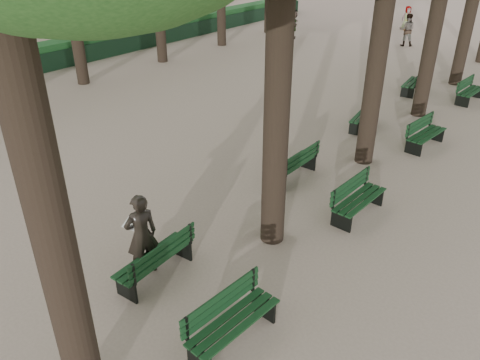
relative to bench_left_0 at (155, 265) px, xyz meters
The scene contains 15 objects.
ground 0.68m from the bench_left_0, 125.70° to the right, with size 120.00×120.00×0.00m, color tan.
bench_left_0 is the anchor object (origin of this frame).
bench_left_1 5.26m from the bench_left_0, 90.00° to the left, with size 0.61×1.81×0.92m.
bench_left_2 10.01m from the bench_left_0, 90.00° to the left, with size 0.79×1.86×0.92m.
bench_left_3 15.03m from the bench_left_0, 90.00° to the left, with size 0.73×1.84×0.92m.
bench_right_0 2.30m from the bench_left_0, 10.18° to the right, with size 0.75×1.85×0.92m.
bench_right_1 5.08m from the bench_left_0, 63.48° to the left, with size 0.71×1.84×0.92m.
bench_right_2 9.88m from the bench_left_0, 76.73° to the left, with size 0.81×1.86×0.92m.
bench_right_3 15.39m from the bench_left_0, 81.53° to the left, with size 0.74×1.85×0.92m.
man_with_map 0.69m from the bench_left_0, behind, with size 0.74×0.80×1.79m.
pedestrian_a 24.20m from the bench_left_0, 98.22° to the left, with size 0.90×0.37×1.85m, color #262628.
pedestrian_e 24.01m from the bench_left_0, 114.63° to the left, with size 1.65×0.36×1.78m, color #262628.
pedestrian_d 29.51m from the bench_left_0, 100.17° to the left, with size 0.77×0.31×1.57m, color #262628.
fence 18.61m from the bench_left_0, 145.68° to the left, with size 0.08×42.00×0.90m, color black.
hedge 19.19m from the bench_left_0, 146.86° to the left, with size 1.20×42.00×1.20m, color #194820.
Camera 1 is at (6.13, -4.39, 6.14)m, focal length 35.00 mm.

